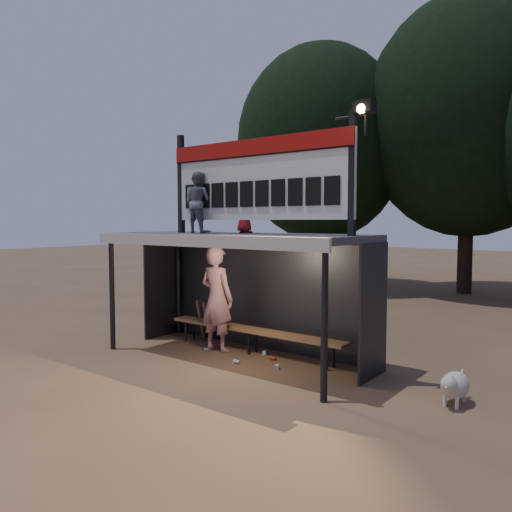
{
  "coord_description": "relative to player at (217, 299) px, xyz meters",
  "views": [
    {
      "loc": [
        5.82,
        -6.93,
        2.55
      ],
      "look_at": [
        0.2,
        0.4,
        1.9
      ],
      "focal_mm": 35.0,
      "sensor_mm": 36.0,
      "label": 1
    }
  ],
  "objects": [
    {
      "name": "litter",
      "position": [
        0.74,
        -0.03,
        -1.0
      ],
      "size": [
        1.92,
        0.89,
        0.08
      ],
      "color": "red",
      "rests_on": "ground"
    },
    {
      "name": "scoreboard_assembly",
      "position": [
        1.23,
        -0.28,
        2.29
      ],
      "size": [
        4.1,
        0.27,
        1.99
      ],
      "color": "black",
      "rests_on": "dugout_shelter"
    },
    {
      "name": "ground",
      "position": [
        0.67,
        -0.27,
        -1.03
      ],
      "size": [
        80.0,
        80.0,
        0.0
      ],
      "primitive_type": "plane",
      "color": "brown",
      "rests_on": "ground"
    },
    {
      "name": "child_b",
      "position": [
        0.54,
        0.21,
        1.7
      ],
      "size": [
        0.46,
        0.36,
        0.84
      ],
      "primitive_type": "imported",
      "rotation": [
        0.0,
        0.0,
        2.89
      ],
      "color": "maroon",
      "rests_on": "dugout_shelter"
    },
    {
      "name": "bats",
      "position": [
        -0.78,
        0.55,
        -0.6
      ],
      "size": [
        0.49,
        0.33,
        0.84
      ],
      "color": "#A1744B",
      "rests_on": "ground"
    },
    {
      "name": "dog",
      "position": [
        4.56,
        -0.17,
        -0.75
      ],
      "size": [
        0.36,
        0.81,
        0.49
      ],
      "color": "beige",
      "rests_on": "ground"
    },
    {
      "name": "player",
      "position": [
        0.0,
        0.0,
        0.0
      ],
      "size": [
        0.76,
        0.5,
        2.07
      ],
      "primitive_type": "imported",
      "rotation": [
        0.0,
        0.0,
        3.13
      ],
      "color": "silver",
      "rests_on": "ground"
    },
    {
      "name": "dugout_shelter",
      "position": [
        0.67,
        -0.03,
        0.81
      ],
      "size": [
        5.1,
        2.08,
        2.32
      ],
      "color": "#414144",
      "rests_on": "ground"
    },
    {
      "name": "tree_left",
      "position": [
        -3.33,
        9.73,
        4.48
      ],
      "size": [
        6.46,
        6.46,
        9.27
      ],
      "color": "black",
      "rests_on": "ground"
    },
    {
      "name": "child_a",
      "position": [
        -0.11,
        -0.4,
        1.86
      ],
      "size": [
        0.57,
        0.45,
        1.15
      ],
      "primitive_type": "imported",
      "rotation": [
        0.0,
        0.0,
        3.17
      ],
      "color": "slate",
      "rests_on": "dugout_shelter"
    },
    {
      "name": "bench",
      "position": [
        0.67,
        0.28,
        -0.6
      ],
      "size": [
        4.0,
        0.35,
        0.48
      ],
      "color": "#997048",
      "rests_on": "ground"
    },
    {
      "name": "tree_mid",
      "position": [
        1.67,
        11.23,
        5.13
      ],
      "size": [
        7.22,
        7.22,
        10.36
      ],
      "color": "black",
      "rests_on": "ground"
    }
  ]
}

